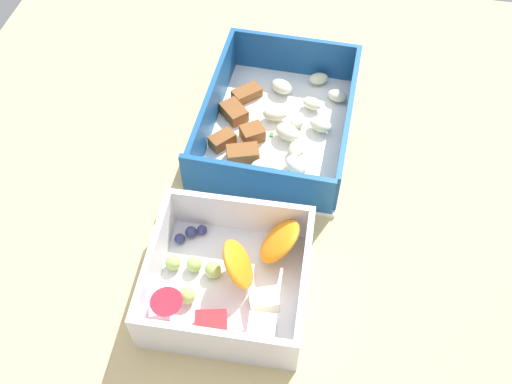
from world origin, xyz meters
TOP-DOWN VIEW (x-y plane):
  - table_surface at (0.00, 0.00)cm, footprint 80.00×80.00cm
  - pasta_container at (8.57, -0.55)cm, footprint 21.70×16.61cm
  - fruit_bowl at (-12.23, 0.53)cm, footprint 14.62×15.06cm

SIDE VIEW (x-z plane):
  - table_surface at x=0.00cm, z-range 0.00..2.00cm
  - pasta_container at x=8.57cm, z-range 0.83..6.68cm
  - fruit_bowl at x=-12.23cm, z-range 1.16..6.78cm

